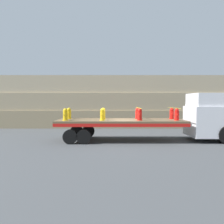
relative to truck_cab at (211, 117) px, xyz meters
The scene contains 14 objects.
ground_plane 6.06m from the truck_cab, behind, with size 120.00×120.00×0.00m, color #3F4244.
rock_cliff 9.80m from the truck_cab, 126.96° to the left, with size 60.00×3.30×4.98m.
truck_cab is the anchor object (origin of this frame).
flatbed_trailer 6.50m from the truck_cab, behind, with size 8.10×2.68×1.35m.
fire_hydrant_yellow_near_0 9.33m from the truck_cab, behind, with size 0.35×0.56×0.75m.
fire_hydrant_yellow_far_0 9.33m from the truck_cab, behind, with size 0.35×0.56×0.75m.
fire_hydrant_yellow_near_1 7.04m from the truck_cab, behind, with size 0.35×0.56×0.75m.
fire_hydrant_yellow_far_1 7.04m from the truck_cab, behind, with size 0.35×0.56×0.75m.
fire_hydrant_red_near_2 4.75m from the truck_cab, behind, with size 0.35×0.56×0.75m.
fire_hydrant_red_far_2 4.75m from the truck_cab, behind, with size 0.35×0.56×0.75m.
fire_hydrant_red_near_3 2.49m from the truck_cab, 166.75° to the right, with size 0.35×0.56×0.75m.
fire_hydrant_red_far_3 2.49m from the truck_cab, 166.75° to the left, with size 0.35×0.56×0.75m.
cargo_strap_rear 4.75m from the truck_cab, behind, with size 0.05×2.78×0.01m.
cargo_strap_middle 2.48m from the truck_cab, behind, with size 0.05×2.78×0.01m.
Camera 1 is at (-0.56, -14.02, 2.53)m, focal length 35.00 mm.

